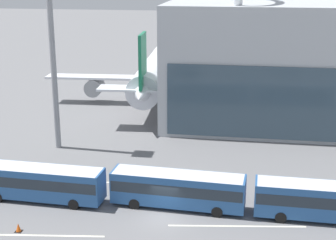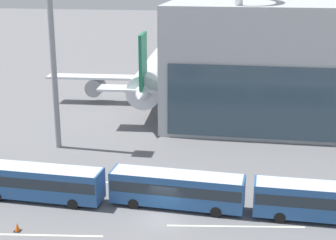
% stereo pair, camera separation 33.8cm
% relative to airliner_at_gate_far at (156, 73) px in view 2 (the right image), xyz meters
% --- Properties ---
extents(ground_plane, '(440.00, 440.00, 0.00)m').
position_rel_airliner_at_gate_far_xyz_m(ground_plane, '(7.96, -39.41, -4.94)').
color(ground_plane, slate).
extents(airliner_at_gate_far, '(35.16, 37.05, 12.93)m').
position_rel_airliner_at_gate_far_xyz_m(airliner_at_gate_far, '(0.00, 0.00, 0.00)').
color(airliner_at_gate_far, silver).
rests_on(airliner_at_gate_far, ground_plane).
extents(shuttle_bus_1, '(12.33, 3.17, 3.28)m').
position_rel_airliner_at_gate_far_xyz_m(shuttle_bus_1, '(-4.08, -37.68, -3.01)').
color(shuttle_bus_1, '#285693').
rests_on(shuttle_bus_1, ground_plane).
extents(shuttle_bus_2, '(12.36, 3.34, 3.28)m').
position_rel_airliner_at_gate_far_xyz_m(shuttle_bus_2, '(8.96, -37.09, -3.01)').
color(shuttle_bus_2, '#285693').
rests_on(shuttle_bus_2, ground_plane).
extents(shuttle_bus_3, '(12.29, 2.94, 3.28)m').
position_rel_airliner_at_gate_far_xyz_m(shuttle_bus_3, '(22.00, -37.55, -3.01)').
color(shuttle_bus_3, '#285693').
rests_on(shuttle_bus_3, ground_plane).
extents(floodlight_mast, '(2.21, 2.21, 22.62)m').
position_rel_airliner_at_gate_far_xyz_m(floodlight_mast, '(-7.80, -23.17, 8.47)').
color(floodlight_mast, gray).
rests_on(floodlight_mast, ground_plane).
extents(lane_stripe_3, '(11.69, 1.88, 0.01)m').
position_rel_airliner_at_gate_far_xyz_m(lane_stripe_3, '(14.49, -39.92, -4.93)').
color(lane_stripe_3, silver).
rests_on(lane_stripe_3, ground_plane).
extents(lane_stripe_4, '(9.78, 1.48, 0.01)m').
position_rel_airliner_at_gate_far_xyz_m(lane_stripe_4, '(-1.10, -44.04, -4.93)').
color(lane_stripe_4, silver).
rests_on(lane_stripe_4, ground_plane).
extents(lane_stripe_5, '(10.14, 3.33, 0.01)m').
position_rel_airliner_at_gate_far_xyz_m(lane_stripe_5, '(-2.78, -33.80, -4.93)').
color(lane_stripe_5, silver).
rests_on(lane_stripe_5, ground_plane).
extents(traffic_cone_0, '(0.59, 0.59, 0.75)m').
position_rel_airliner_at_gate_far_xyz_m(traffic_cone_0, '(-3.56, -43.74, -4.57)').
color(traffic_cone_0, black).
rests_on(traffic_cone_0, ground_plane).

